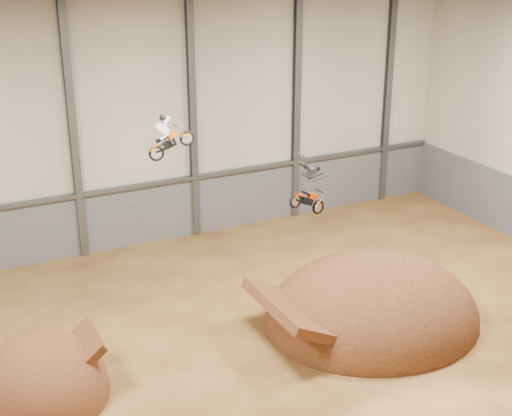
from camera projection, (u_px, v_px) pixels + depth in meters
The scene contains 13 objects.
floor at pixel (259, 378), 28.54m from camera, with size 40.00×40.00×0.00m, color #543416.
back_wall at pixel (134, 124), 38.52m from camera, with size 40.00×0.10×14.00m, color beige.
ceiling at pixel (259, 20), 23.48m from camera, with size 40.00×40.00×0.00m, color black.
lower_band_back at pixel (140, 215), 40.33m from camera, with size 39.80×0.18×3.50m, color #5A5E63.
steel_rail at pixel (139, 186), 39.55m from camera, with size 39.80×0.35×0.20m, color #47494F.
steel_column_2 at pixel (73, 132), 36.96m from camera, with size 0.40×0.36×13.90m, color #47494F.
steel_column_3 at pixel (193, 118), 39.74m from camera, with size 0.40×0.36×13.90m, color #47494F.
steel_column_4 at pixel (296, 106), 42.53m from camera, with size 0.40×0.36×13.90m, color #47494F.
steel_column_5 at pixel (387, 96), 45.32m from camera, with size 0.40×0.36×13.90m, color #47494F.
takeoff_ramp at pixel (45, 393), 27.60m from camera, with size 4.92×5.67×4.92m, color #3B1D0E.
landing_ramp at pixel (371, 320), 32.84m from camera, with size 10.20×9.02×5.88m, color #3B1D0E.
fmx_rider_a at pixel (174, 131), 28.65m from camera, with size 2.01×0.77×1.82m, color #CA5504, non-canonical shape.
fmx_rider_b at pixel (305, 186), 31.21m from camera, with size 2.76×0.79×2.36m, color red, non-canonical shape.
Camera 1 is at (-10.92, -21.54, 16.68)m, focal length 50.00 mm.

